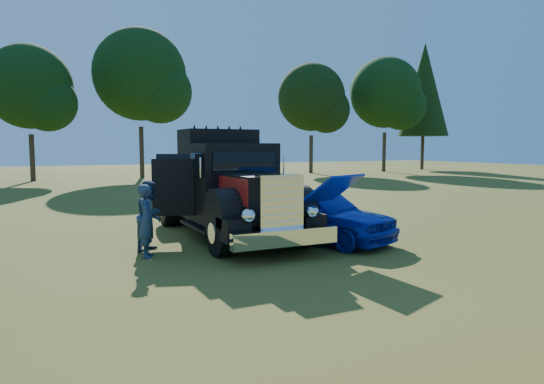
{
  "coord_description": "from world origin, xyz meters",
  "views": [
    {
      "loc": [
        -3.95,
        -10.1,
        2.51
      ],
      "look_at": [
        1.47,
        0.91,
        1.36
      ],
      "focal_mm": 32.0,
      "sensor_mm": 36.0,
      "label": 1
    }
  ],
  "objects": [
    {
      "name": "ground",
      "position": [
        0.0,
        0.0,
        0.0
      ],
      "size": [
        120.0,
        120.0,
        0.0
      ],
      "primitive_type": "plane",
      "color": "#3B4D16",
      "rests_on": "ground"
    },
    {
      "name": "treeline",
      "position": [
        -2.88,
        26.93,
        7.62
      ],
      "size": [
        72.1,
        24.04,
        13.84
      ],
      "color": "#2D2116",
      "rests_on": "ground"
    },
    {
      "name": "diamond_t_truck",
      "position": [
        0.86,
        2.33,
        1.28
      ],
      "size": [
        3.33,
        7.16,
        3.0
      ],
      "color": "black",
      "rests_on": "ground"
    },
    {
      "name": "hotrod_coupe",
      "position": [
        2.8,
        0.8,
        0.73
      ],
      "size": [
        3.12,
        4.59,
        1.89
      ],
      "color": "#080BB6",
      "rests_on": "ground"
    },
    {
      "name": "spectator_near",
      "position": [
        -1.69,
        0.89,
        0.83
      ],
      "size": [
        0.56,
        0.7,
        1.66
      ],
      "primitive_type": "imported",
      "rotation": [
        0.0,
        0.0,
        1.27
      ],
      "color": "#222750",
      "rests_on": "ground"
    },
    {
      "name": "spectator_far",
      "position": [
        -1.47,
        1.59,
        0.85
      ],
      "size": [
        1.02,
        1.05,
        1.7
      ],
      "primitive_type": "imported",
      "rotation": [
        0.0,
        0.0,
        0.88
      ],
      "color": "#1B2040",
      "rests_on": "ground"
    }
  ]
}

